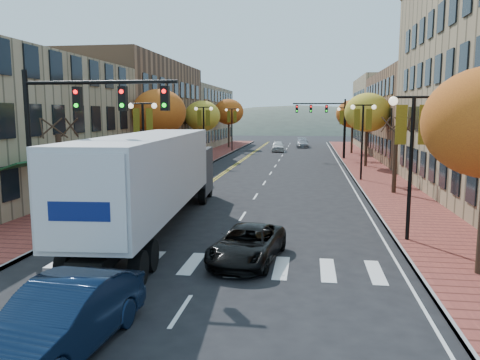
% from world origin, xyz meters
% --- Properties ---
extents(ground, '(200.00, 200.00, 0.00)m').
position_xyz_m(ground, '(0.00, 0.00, 0.00)').
color(ground, black).
rests_on(ground, ground).
extents(sidewalk_left, '(4.00, 85.00, 0.15)m').
position_xyz_m(sidewalk_left, '(-9.00, 32.50, 0.07)').
color(sidewalk_left, brown).
rests_on(sidewalk_left, ground).
extents(sidewalk_right, '(4.00, 85.00, 0.15)m').
position_xyz_m(sidewalk_right, '(9.00, 32.50, 0.07)').
color(sidewalk_right, brown).
rests_on(sidewalk_right, ground).
extents(building_left_mid, '(12.00, 24.00, 11.00)m').
position_xyz_m(building_left_mid, '(-17.00, 36.00, 5.50)').
color(building_left_mid, brown).
rests_on(building_left_mid, ground).
extents(building_left_far, '(12.00, 26.00, 9.50)m').
position_xyz_m(building_left_far, '(-17.00, 61.00, 4.75)').
color(building_left_far, '#9E8966').
rests_on(building_left_far, ground).
extents(building_right_mid, '(15.00, 24.00, 10.00)m').
position_xyz_m(building_right_mid, '(18.50, 42.00, 5.00)').
color(building_right_mid, brown).
rests_on(building_right_mid, ground).
extents(building_right_far, '(15.00, 20.00, 11.00)m').
position_xyz_m(building_right_far, '(18.50, 64.00, 5.50)').
color(building_right_far, '#9E8966').
rests_on(building_right_far, ground).
extents(tree_left_a, '(0.28, 0.28, 4.20)m').
position_xyz_m(tree_left_a, '(-9.00, 8.00, 2.25)').
color(tree_left_a, '#382619').
rests_on(tree_left_a, sidewalk_left).
extents(tree_left_b, '(4.48, 4.48, 7.21)m').
position_xyz_m(tree_left_b, '(-9.00, 24.00, 5.45)').
color(tree_left_b, '#382619').
rests_on(tree_left_b, sidewalk_left).
extents(tree_left_c, '(4.16, 4.16, 6.69)m').
position_xyz_m(tree_left_c, '(-9.00, 40.00, 5.05)').
color(tree_left_c, '#382619').
rests_on(tree_left_c, sidewalk_left).
extents(tree_left_d, '(4.61, 4.61, 7.42)m').
position_xyz_m(tree_left_d, '(-9.00, 58.00, 5.60)').
color(tree_left_d, '#382619').
rests_on(tree_left_d, sidewalk_left).
extents(tree_right_b, '(0.28, 0.28, 4.20)m').
position_xyz_m(tree_right_b, '(9.00, 18.00, 2.25)').
color(tree_right_b, '#382619').
rests_on(tree_right_b, sidewalk_right).
extents(tree_right_c, '(4.48, 4.48, 7.21)m').
position_xyz_m(tree_right_c, '(9.00, 34.00, 5.45)').
color(tree_right_c, '#382619').
rests_on(tree_right_c, sidewalk_right).
extents(tree_right_d, '(4.35, 4.35, 7.00)m').
position_xyz_m(tree_right_d, '(9.00, 50.00, 5.29)').
color(tree_right_d, '#382619').
rests_on(tree_right_d, sidewalk_right).
extents(lamp_left_b, '(1.96, 0.36, 6.05)m').
position_xyz_m(lamp_left_b, '(-7.50, 16.00, 4.29)').
color(lamp_left_b, black).
rests_on(lamp_left_b, ground).
extents(lamp_left_c, '(1.96, 0.36, 6.05)m').
position_xyz_m(lamp_left_c, '(-7.50, 34.00, 4.29)').
color(lamp_left_c, black).
rests_on(lamp_left_c, ground).
extents(lamp_left_d, '(1.96, 0.36, 6.05)m').
position_xyz_m(lamp_left_d, '(-7.50, 52.00, 4.29)').
color(lamp_left_d, black).
rests_on(lamp_left_d, ground).
extents(lamp_right_a, '(1.96, 0.36, 6.05)m').
position_xyz_m(lamp_right_a, '(7.50, 6.00, 4.29)').
color(lamp_right_a, black).
rests_on(lamp_right_a, ground).
extents(lamp_right_b, '(1.96, 0.36, 6.05)m').
position_xyz_m(lamp_right_b, '(7.50, 24.00, 4.29)').
color(lamp_right_b, black).
rests_on(lamp_right_b, ground).
extents(lamp_right_c, '(1.96, 0.36, 6.05)m').
position_xyz_m(lamp_right_c, '(7.50, 42.00, 4.29)').
color(lamp_right_c, black).
rests_on(lamp_right_c, ground).
extents(traffic_mast_near, '(6.10, 0.35, 7.00)m').
position_xyz_m(traffic_mast_near, '(-5.48, 3.00, 4.92)').
color(traffic_mast_near, black).
rests_on(traffic_mast_near, ground).
extents(traffic_mast_far, '(6.10, 0.34, 7.00)m').
position_xyz_m(traffic_mast_far, '(5.48, 42.00, 4.92)').
color(traffic_mast_far, black).
rests_on(traffic_mast_far, ground).
extents(semi_truck, '(4.13, 17.91, 4.44)m').
position_xyz_m(semi_truck, '(-3.53, 6.81, 2.59)').
color(semi_truck, black).
rests_on(semi_truck, ground).
extents(navy_sedan, '(2.12, 5.12, 1.65)m').
position_xyz_m(navy_sedan, '(-1.97, -4.61, 0.82)').
color(navy_sedan, '#0D1B34').
rests_on(navy_sedan, ground).
extents(black_suv, '(2.74, 4.86, 1.28)m').
position_xyz_m(black_suv, '(1.23, 2.58, 0.64)').
color(black_suv, black).
rests_on(black_suv, ground).
extents(car_far_white, '(2.03, 4.49, 1.50)m').
position_xyz_m(car_far_white, '(-0.99, 52.52, 0.75)').
color(car_far_white, silver).
rests_on(car_far_white, ground).
extents(car_far_silver, '(1.87, 4.58, 1.33)m').
position_xyz_m(car_far_silver, '(2.36, 61.18, 0.66)').
color(car_far_silver, '#93949A').
rests_on(car_far_silver, ground).
extents(car_far_oncoming, '(1.75, 4.17, 1.34)m').
position_xyz_m(car_far_oncoming, '(2.11, 66.23, 0.67)').
color(car_far_oncoming, '#A7A7AF').
rests_on(car_far_oncoming, ground).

